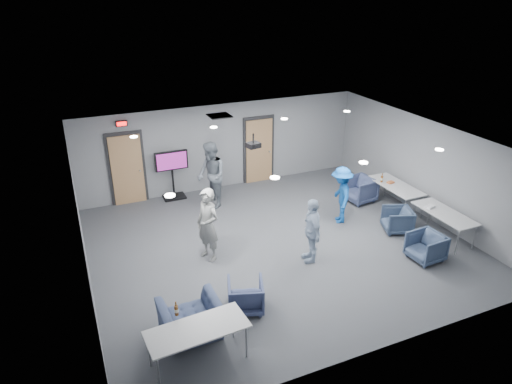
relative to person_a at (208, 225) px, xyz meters
name	(u,v)px	position (x,y,z in m)	size (l,w,h in m)	color
floor	(278,244)	(1.79, -0.09, -0.90)	(9.00, 9.00, 0.00)	#3A3D42
ceiling	(280,142)	(1.79, -0.09, 1.80)	(9.00, 9.00, 0.00)	white
wall_back	(223,146)	(1.79, 3.91, 0.45)	(9.00, 0.02, 2.70)	slate
wall_front	(384,289)	(1.79, -4.09, 0.45)	(9.00, 0.02, 2.70)	slate
wall_left	(82,233)	(-2.71, -0.09, 0.45)	(0.02, 8.00, 2.70)	slate
wall_right	(425,169)	(6.29, -0.09, 0.45)	(0.02, 8.00, 2.70)	slate
door_left	(127,169)	(-1.21, 3.86, 0.17)	(1.06, 0.17, 2.24)	black
door_right	(259,150)	(2.99, 3.86, 0.17)	(1.06, 0.17, 2.24)	black
exit_sign	(122,124)	(-1.21, 3.84, 1.55)	(0.32, 0.08, 0.16)	black
hvac_diffuser	(219,116)	(1.29, 2.71, 1.79)	(0.60, 0.60, 0.03)	black
downlights	(280,143)	(1.79, -0.09, 1.79)	(6.18, 3.78, 0.02)	white
person_a	(208,225)	(0.00, 0.00, 0.00)	(0.65, 0.43, 1.79)	gray
person_b	(211,175)	(0.96, 2.65, 0.08)	(0.95, 0.74, 1.95)	slate
person_c	(312,230)	(2.18, -1.03, -0.10)	(0.93, 0.39, 1.59)	#A3B7D2
person_d	(341,195)	(3.88, 0.36, -0.10)	(1.03, 0.59, 1.59)	#174C97
chair_right_a	(360,190)	(5.14, 1.22, -0.52)	(0.80, 0.83, 0.75)	#394363
chair_right_b	(397,220)	(4.98, -0.72, -0.57)	(0.69, 0.71, 0.65)	#334259
chair_right_c	(426,247)	(4.69, -2.10, -0.56)	(0.72, 0.74, 0.68)	#3B4B67
chair_front_a	(246,295)	(0.09, -2.09, -0.57)	(0.70, 0.72, 0.65)	#3E476C
chair_front_b	(191,320)	(-1.13, -2.41, -0.54)	(1.10, 0.96, 0.71)	#374360
table_right_a	(395,186)	(5.79, 0.43, -0.21)	(0.75, 1.80, 0.73)	silver
table_right_b	(444,214)	(5.79, -1.47, -0.21)	(0.71, 1.70, 0.73)	silver
table_front_left	(197,331)	(-1.19, -3.09, -0.21)	(1.77, 0.83, 0.73)	silver
bottle_front	(176,310)	(-1.42, -2.62, -0.06)	(0.07, 0.07, 0.28)	#613410
bottle_right	(382,179)	(5.55, 0.77, -0.07)	(0.07, 0.07, 0.27)	#613410
snack_box	(391,182)	(5.74, 0.60, -0.14)	(0.20, 0.14, 0.05)	#BB5E2E
wrapper	(430,207)	(5.64, -1.09, -0.14)	(0.24, 0.16, 0.05)	silver
tv_stand	(172,172)	(0.06, 3.65, -0.04)	(0.98, 0.47, 1.51)	black
projector	(253,145)	(1.49, 0.79, 1.51)	(0.35, 0.33, 0.35)	black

